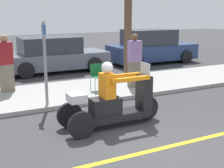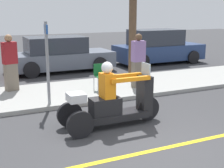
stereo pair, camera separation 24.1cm
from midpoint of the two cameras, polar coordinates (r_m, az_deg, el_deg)
ground_plane at (r=6.20m, az=10.03°, el=-11.62°), size 60.00×60.00×0.00m
lane_stripe at (r=6.03m, az=7.37°, el=-12.25°), size 24.00×0.12×0.01m
sidewalk_strip at (r=10.07m, az=-5.03°, el=-1.30°), size 28.00×2.80×0.12m
motorcycle_trike at (r=7.07m, az=1.09°, el=-3.63°), size 2.43×0.82×1.50m
spectator_far_back at (r=10.22m, az=5.49°, el=4.09°), size 0.42×0.26×1.75m
spectator_near_curb at (r=10.18m, az=-17.47°, el=3.52°), size 0.47×0.35×1.76m
folding_chair_curbside at (r=9.89m, az=-1.23°, el=1.84°), size 0.50×0.50×0.82m
parked_car_lot_far at (r=13.67m, az=-9.11°, el=5.24°), size 4.47×1.98×1.50m
parked_car_lot_left at (r=15.82m, az=8.80°, el=6.60°), size 4.46×1.97×1.68m
tree_trunk at (r=11.61m, az=4.36°, el=8.30°), size 0.28×0.28×2.93m
street_sign at (r=8.36m, az=-10.93°, el=4.31°), size 0.08×0.36×2.20m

